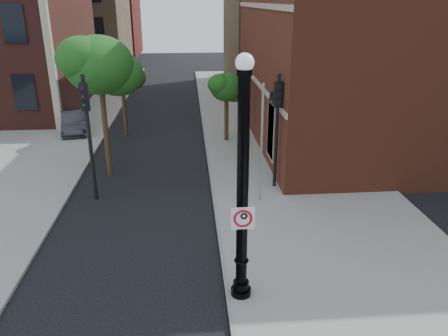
{
  "coord_description": "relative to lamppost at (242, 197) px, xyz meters",
  "views": [
    {
      "loc": [
        1.13,
        -10.42,
        7.81
      ],
      "look_at": [
        2.16,
        2.0,
        2.98
      ],
      "focal_mm": 35.0,
      "sensor_mm": 36.0,
      "label": 1
    }
  ],
  "objects": [
    {
      "name": "parked_car",
      "position": [
        -8.42,
        17.03,
        -2.42
      ],
      "size": [
        2.18,
        4.23,
        1.33
      ],
      "primitive_type": "imported",
      "rotation": [
        0.0,
        0.0,
        0.2
      ],
      "color": "#2B2B30",
      "rests_on": "ground"
    },
    {
      "name": "ground",
      "position": [
        -2.43,
        0.39,
        -3.09
      ],
      "size": [
        120.0,
        120.0,
        0.0
      ],
      "primitive_type": "plane",
      "color": "black",
      "rests_on": "ground"
    },
    {
      "name": "bg_building_tan_a",
      "position": [
        -14.43,
        44.39,
        2.91
      ],
      "size": [
        12.0,
        12.0,
        12.0
      ],
      "primitive_type": "cube",
      "color": "olive",
      "rests_on": "ground"
    },
    {
      "name": "no_parking_sign",
      "position": [
        0.0,
        -0.17,
        -0.5
      ],
      "size": [
        0.62,
        0.07,
        0.62
      ],
      "rotation": [
        0.0,
        0.0,
        0.01
      ],
      "color": "white",
      "rests_on": "ground"
    },
    {
      "name": "bg_building_tan_b",
      "position": [
        13.57,
        30.39,
        3.91
      ],
      "size": [
        22.0,
        14.0,
        14.0
      ],
      "primitive_type": "cube",
      "color": "olive",
      "rests_on": "ground"
    },
    {
      "name": "lamppost",
      "position": [
        0.0,
        0.0,
        0.0
      ],
      "size": [
        0.57,
        0.57,
        6.69
      ],
      "color": "black",
      "rests_on": "ground"
    },
    {
      "name": "street_tree_a",
      "position": [
        -5.09,
        9.74,
        1.98
      ],
      "size": [
        3.56,
        3.22,
        6.42
      ],
      "color": "#342514",
      "rests_on": "ground"
    },
    {
      "name": "street_tree_c",
      "position": [
        0.88,
        14.35,
        0.06
      ],
      "size": [
        2.22,
        2.01,
        4.01
      ],
      "color": "#342514",
      "rests_on": "ground"
    },
    {
      "name": "sidewalk_right",
      "position": [
        3.57,
        10.39,
        -3.03
      ],
      "size": [
        8.0,
        60.0,
        0.12
      ],
      "primitive_type": "cube",
      "color": "gray",
      "rests_on": "ground"
    },
    {
      "name": "bg_building_red",
      "position": [
        -14.43,
        58.39,
        1.91
      ],
      "size": [
        12.0,
        12.0,
        10.0
      ],
      "primitive_type": "cube",
      "color": "maroon",
      "rests_on": "ground"
    },
    {
      "name": "curb_edge",
      "position": [
        -0.38,
        10.39,
        -3.02
      ],
      "size": [
        0.1,
        60.0,
        0.14
      ],
      "primitive_type": "cube",
      "color": "gray",
      "rests_on": "ground"
    },
    {
      "name": "traffic_signal_left",
      "position": [
        -5.27,
        6.94,
        0.4
      ],
      "size": [
        0.38,
        0.45,
        5.18
      ],
      "rotation": [
        0.0,
        0.0,
        0.2
      ],
      "color": "black",
      "rests_on": "ground"
    },
    {
      "name": "utility_pole",
      "position": [
        1.5,
        6.05,
        -0.64
      ],
      "size": [
        0.1,
        0.1,
        4.9
      ],
      "primitive_type": "cylinder",
      "color": "#999999",
      "rests_on": "ground"
    },
    {
      "name": "traffic_signal_right",
      "position": [
        2.37,
        7.41,
        0.29
      ],
      "size": [
        0.33,
        0.42,
        5.02
      ],
      "rotation": [
        0.0,
        0.0,
        0.07
      ],
      "color": "black",
      "rests_on": "ground"
    },
    {
      "name": "street_tree_b",
      "position": [
        -5.13,
        16.27,
        0.63
      ],
      "size": [
        2.62,
        2.37,
        4.72
      ],
      "color": "#342514",
      "rests_on": "ground"
    },
    {
      "name": "sidewalk_left",
      "position": [
        -11.43,
        18.39,
        -3.03
      ],
      "size": [
        10.0,
        50.0,
        0.12
      ],
      "primitive_type": "cube",
      "color": "gray",
      "rests_on": "ground"
    }
  ]
}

